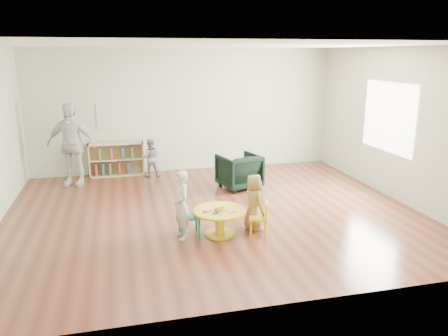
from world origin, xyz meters
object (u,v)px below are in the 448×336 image
at_px(bookshelf, 116,159).
at_px(armchair, 239,171).
at_px(activity_table, 220,218).
at_px(kid_chair_left, 186,215).
at_px(toddler, 150,158).
at_px(kid_chair_right, 261,217).
at_px(child_left, 181,205).
at_px(child_right, 254,202).
at_px(adult_caretaker, 71,144).

distance_m(bookshelf, armchair, 2.91).
bearing_deg(bookshelf, armchair, -32.98).
height_order(activity_table, kid_chair_left, kid_chair_left).
relative_size(bookshelf, toddler, 1.38).
height_order(kid_chair_left, kid_chair_right, kid_chair_left).
relative_size(kid_chair_right, child_left, 0.50).
height_order(kid_chair_left, child_right, child_right).
height_order(child_left, adult_caretaker, adult_caretaker).
distance_m(activity_table, child_left, 0.62).
relative_size(kid_chair_left, bookshelf, 0.51).
distance_m(kid_chair_right, bookshelf, 4.48).
relative_size(kid_chair_left, child_left, 0.59).
distance_m(activity_table, bookshelf, 4.12).
bearing_deg(kid_chair_left, toddler, -174.94).
bearing_deg(bookshelf, toddler, -23.41).
bearing_deg(child_right, kid_chair_right, -175.45).
height_order(activity_table, adult_caretaker, adult_caretaker).
xyz_separation_m(activity_table, kid_chair_right, (0.62, -0.10, -0.00)).
xyz_separation_m(bookshelf, armchair, (2.44, -1.58, -0.02)).
bearing_deg(armchair, toddler, -51.35).
xyz_separation_m(activity_table, kid_chair_left, (-0.49, 0.12, 0.05)).
bearing_deg(child_left, activity_table, 78.41).
height_order(kid_chair_left, armchair, armchair).
bearing_deg(kid_chair_left, kid_chair_right, 79.33).
bearing_deg(kid_chair_right, adult_caretaker, 63.10).
height_order(bookshelf, adult_caretaker, adult_caretaker).
relative_size(kid_chair_left, kid_chair_right, 1.19).
bearing_deg(adult_caretaker, activity_table, -38.55).
height_order(kid_chair_left, adult_caretaker, adult_caretaker).
bearing_deg(adult_caretaker, armchair, -1.67).
relative_size(bookshelf, adult_caretaker, 0.70).
distance_m(armchair, adult_caretaker, 3.50).
relative_size(child_left, toddler, 1.19).
bearing_deg(child_right, child_left, 81.17).
height_order(bookshelf, toddler, toddler).
xyz_separation_m(kid_chair_left, kid_chair_right, (1.11, -0.22, -0.05)).
bearing_deg(armchair, adult_caretaker, -32.04).
bearing_deg(activity_table, bookshelf, 111.37).
xyz_separation_m(activity_table, bookshelf, (-1.50, 3.84, 0.09)).
relative_size(child_left, adult_caretaker, 0.60).
relative_size(kid_chair_left, toddler, 0.70).
relative_size(kid_chair_right, child_right, 0.57).
distance_m(armchair, child_left, 2.70).
distance_m(activity_table, child_right, 0.59).
bearing_deg(kid_chair_left, adult_caretaker, -148.78).
xyz_separation_m(activity_table, adult_caretaker, (-2.37, 3.29, 0.58)).
bearing_deg(armchair, activity_table, 52.78).
relative_size(activity_table, child_left, 0.78).
relative_size(kid_chair_right, bookshelf, 0.43).
distance_m(kid_chair_right, armchair, 2.38).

